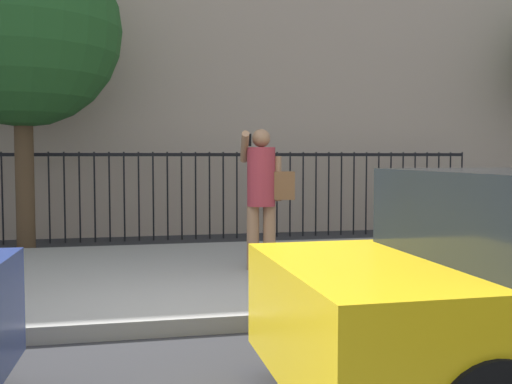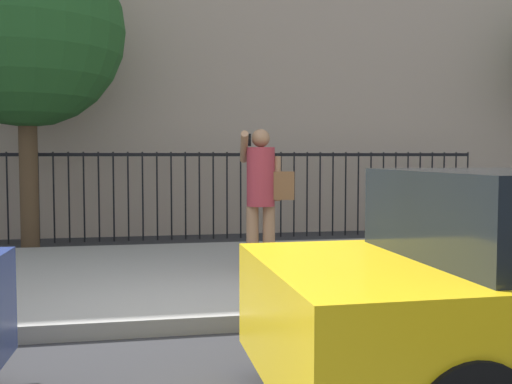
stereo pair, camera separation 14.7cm
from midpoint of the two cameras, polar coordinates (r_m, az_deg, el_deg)
ground_plane at (r=5.32m, az=-5.23°, el=-13.36°), size 60.00×60.00×0.00m
sidewalk at (r=7.43m, az=-6.94°, el=-7.90°), size 28.00×4.40×0.15m
iron_fence at (r=10.99m, az=-8.32°, el=0.76°), size 12.03×0.04×1.60m
pedestrian_on_phone at (r=7.26m, az=1.23°, el=0.35°), size 0.68×0.50×1.71m
street_tree_near at (r=10.35m, az=-20.62°, el=14.19°), size 3.07×3.07×5.05m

